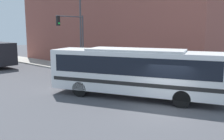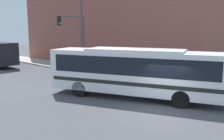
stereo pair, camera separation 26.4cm
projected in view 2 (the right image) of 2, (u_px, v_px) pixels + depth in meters
name	position (u px, v px, depth m)	size (l,w,h in m)	color
ground_plane	(161.00, 111.00, 13.93)	(120.00, 120.00, 0.00)	#47474C
sidewalk	(52.00, 64.00, 31.86)	(3.35, 70.00, 0.16)	#A8A399
building_facade	(106.00, 25.00, 30.98)	(6.00, 27.81, 10.04)	brown
city_bus	(135.00, 70.00, 16.48)	(6.50, 11.65, 3.27)	white
fire_hydrant	(138.00, 76.00, 21.24)	(0.21, 0.28, 0.80)	red
traffic_light_pole	(76.00, 34.00, 24.82)	(3.28, 0.35, 5.74)	#47474C
street_lamp	(80.00, 25.00, 25.65)	(2.19, 0.28, 8.22)	#47474C
pedestrian_near_corner	(105.00, 66.00, 24.64)	(0.34, 0.34, 1.62)	#47382D
pedestrian_mid_block	(72.00, 61.00, 28.27)	(0.34, 0.34, 1.67)	slate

